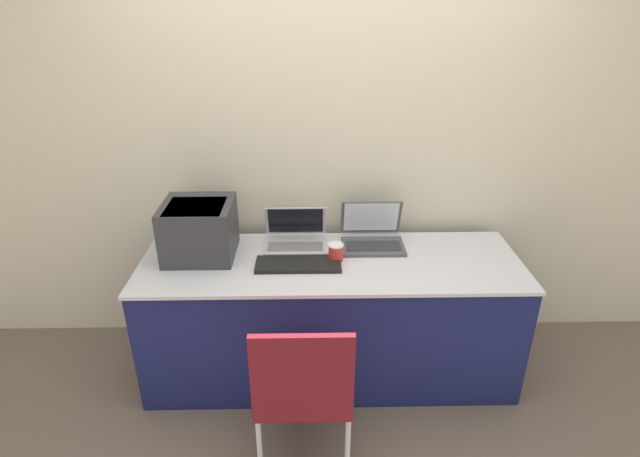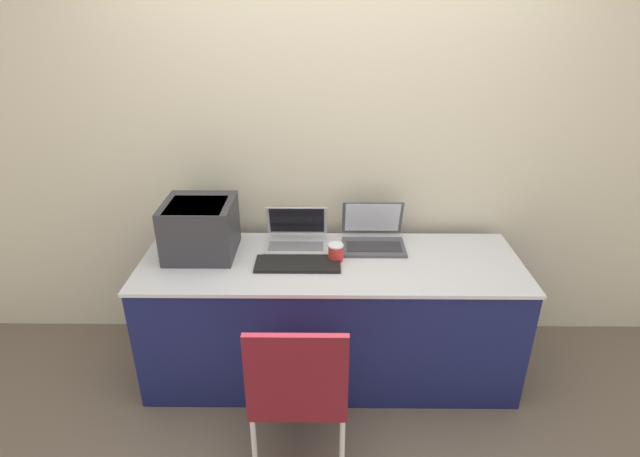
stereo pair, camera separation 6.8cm
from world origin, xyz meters
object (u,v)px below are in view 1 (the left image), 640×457
at_px(laptop_left, 296,237).
at_px(coffee_cup, 336,252).
at_px(external_keyboard, 298,264).
at_px(printer, 199,228).
at_px(laptop_right, 372,235).
at_px(chair, 303,382).

height_order(laptop_left, coffee_cup, laptop_left).
bearing_deg(laptop_left, external_keyboard, -85.37).
xyz_separation_m(printer, coffee_cup, (0.75, -0.08, -0.12)).
relative_size(laptop_right, chair, 0.41).
relative_size(printer, chair, 0.43).
height_order(laptop_right, external_keyboard, laptop_right).
distance_m(laptop_right, external_keyboard, 0.50).
relative_size(laptop_left, external_keyboard, 0.78).
bearing_deg(chair, laptop_right, 66.19).
xyz_separation_m(laptop_left, coffee_cup, (0.23, -0.19, 0.00)).
xyz_separation_m(coffee_cup, chair, (-0.17, -0.70, -0.28)).
distance_m(printer, laptop_right, 0.99).
bearing_deg(external_keyboard, coffee_cup, 16.09).
relative_size(laptop_right, coffee_cup, 3.65).
bearing_deg(external_keyboard, laptop_right, 31.03).
bearing_deg(laptop_left, chair, -86.77).
height_order(printer, laptop_right, printer).
height_order(external_keyboard, coffee_cup, coffee_cup).
xyz_separation_m(external_keyboard, chair, (0.03, -0.64, -0.24)).
bearing_deg(chair, coffee_cup, 76.01).
relative_size(printer, external_keyboard, 0.82).
xyz_separation_m(printer, chair, (0.58, -0.78, -0.39)).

